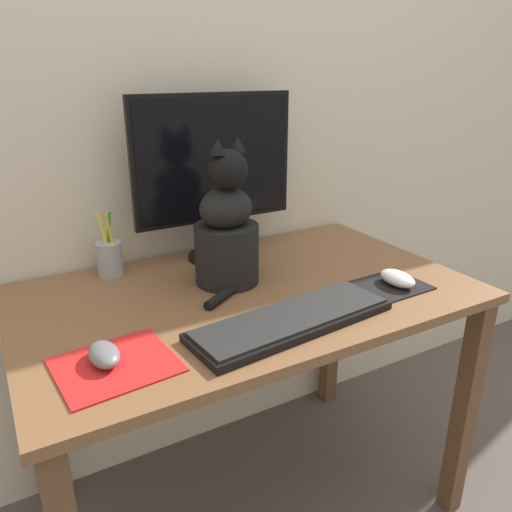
{
  "coord_description": "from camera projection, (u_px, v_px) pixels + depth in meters",
  "views": [
    {
      "loc": [
        -0.55,
        -1.02,
        1.25
      ],
      "look_at": [
        -0.01,
        -0.07,
        0.83
      ],
      "focal_mm": 35.0,
      "sensor_mm": 36.0,
      "label": 1
    }
  ],
  "objects": [
    {
      "name": "keyboard",
      "position": [
        290.0,
        320.0,
        1.1
      ],
      "size": [
        0.49,
        0.2,
        0.02
      ],
      "rotation": [
        0.0,
        0.0,
        0.1
      ],
      "color": "black",
      "rests_on": "desk"
    },
    {
      "name": "computer_mouse_left",
      "position": [
        104.0,
        354.0,
        0.95
      ],
      "size": [
        0.06,
        0.1,
        0.03
      ],
      "color": "slate",
      "rests_on": "mousepad_left"
    },
    {
      "name": "pen_cup",
      "position": [
        110.0,
        258.0,
        1.34
      ],
      "size": [
        0.07,
        0.07,
        0.18
      ],
      "color": "#99999E",
      "rests_on": "desk"
    },
    {
      "name": "desk",
      "position": [
        247.0,
        327.0,
        1.31
      ],
      "size": [
        1.13,
        0.69,
        0.72
      ],
      "color": "brown",
      "rests_on": "ground_plane"
    },
    {
      "name": "mousepad_left",
      "position": [
        115.0,
        365.0,
        0.95
      ],
      "size": [
        0.23,
        0.21,
        0.0
      ],
      "rotation": [
        0.0,
        0.0,
        0.09
      ],
      "color": "red",
      "rests_on": "desk"
    },
    {
      "name": "computer_mouse_right",
      "position": [
        398.0,
        278.0,
        1.29
      ],
      "size": [
        0.06,
        0.11,
        0.04
      ],
      "color": "white",
      "rests_on": "mousepad_right"
    },
    {
      "name": "mousepad_right",
      "position": [
        392.0,
        285.0,
        1.3
      ],
      "size": [
        0.17,
        0.16,
        0.0
      ],
      "rotation": [
        0.0,
        0.0,
        0.03
      ],
      "color": "black",
      "rests_on": "desk"
    },
    {
      "name": "cat",
      "position": [
        227.0,
        231.0,
        1.27
      ],
      "size": [
        0.22,
        0.24,
        0.38
      ],
      "rotation": [
        0.0,
        0.0,
        0.21
      ],
      "color": "black",
      "rests_on": "desk"
    },
    {
      "name": "wall_back",
      "position": [
        182.0,
        66.0,
        1.39
      ],
      "size": [
        7.0,
        0.04,
        2.5
      ],
      "color": "beige",
      "rests_on": "ground_plane"
    },
    {
      "name": "monitor",
      "position": [
        214.0,
        169.0,
        1.39
      ],
      "size": [
        0.48,
        0.17,
        0.47
      ],
      "color": "black",
      "rests_on": "desk"
    },
    {
      "name": "ground_plane",
      "position": [
        249.0,
        502.0,
        1.53
      ],
      "size": [
        12.0,
        12.0,
        0.0
      ],
      "primitive_type": "plane",
      "color": "#564C47"
    }
  ]
}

